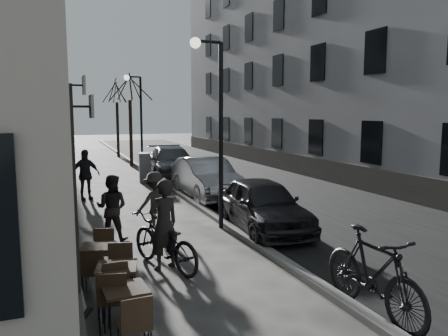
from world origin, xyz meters
TOP-DOWN VIEW (x-y plane):
  - ground at (0.00, 0.00)m, footprint 120.00×120.00m
  - road at (3.85, 16.00)m, footprint 7.30×60.00m
  - kerb at (0.20, 16.00)m, footprint 0.25×60.00m
  - building_right at (9.50, 16.50)m, footprint 4.00×35.00m
  - streetlamp_near at (-0.17, 6.00)m, footprint 0.90×0.28m
  - streetlamp_far at (-0.17, 18.00)m, footprint 0.90×0.28m
  - tree_near at (-0.10, 21.00)m, footprint 2.40×2.40m
  - tree_far at (-0.10, 27.00)m, footprint 2.40×2.40m
  - bistro_set_a at (-3.33, 0.89)m, footprint 0.64×1.50m
  - bistro_set_b at (-3.34, 1.77)m, footprint 0.75×1.59m
  - bistro_set_c at (-3.51, 3.06)m, footprint 0.73×1.52m
  - sign_board at (-4.01, 1.78)m, footprint 0.55×0.64m
  - utility_cabinet at (-0.45, 14.93)m, footprint 0.61×0.95m
  - bicycle at (-2.19, 3.43)m, footprint 1.50×2.28m
  - cyclist_rider at (-2.19, 3.43)m, footprint 0.79×0.66m
  - pedestrian_near at (-2.94, 5.88)m, footprint 1.00×0.91m
  - pedestrian_mid at (-1.79, 6.16)m, footprint 1.17×0.85m
  - pedestrian_far at (-3.27, 11.42)m, footprint 1.16×0.69m
  - car_near at (1.00, 5.45)m, footprint 1.89×4.20m
  - car_mid at (1.00, 10.27)m, footprint 1.61×4.54m
  - car_far at (1.00, 15.61)m, footprint 2.55×5.32m
  - moped at (0.37, 0.22)m, footprint 0.68×2.29m

SIDE VIEW (x-z plane):
  - ground at x=0.00m, z-range 0.00..0.00m
  - road at x=3.85m, z-range 0.00..0.00m
  - kerb at x=0.20m, z-range 0.00..0.12m
  - sign_board at x=-4.01m, z-range -0.09..0.90m
  - bistro_set_c at x=-3.51m, z-range 0.01..0.88m
  - bistro_set_a at x=-3.33m, z-range 0.01..0.89m
  - bistro_set_b at x=-3.34m, z-range 0.01..0.92m
  - bicycle at x=-2.19m, z-range 0.00..1.13m
  - utility_cabinet at x=-0.45m, z-range 0.00..1.34m
  - moped at x=0.37m, z-range 0.00..1.37m
  - car_near at x=1.00m, z-range 0.00..1.40m
  - car_mid at x=1.00m, z-range 0.00..1.49m
  - car_far at x=1.00m, z-range 0.00..1.49m
  - pedestrian_mid at x=-1.79m, z-range 0.00..1.63m
  - pedestrian_near at x=-2.94m, z-range 0.00..1.65m
  - cyclist_rider at x=-2.19m, z-range 0.00..1.85m
  - pedestrian_far at x=-3.27m, z-range 0.00..1.85m
  - streetlamp_near at x=-0.17m, z-range 0.62..5.71m
  - streetlamp_far at x=-0.17m, z-range 0.62..5.71m
  - tree_near at x=-0.10m, z-range 1.81..7.51m
  - tree_far at x=-0.10m, z-range 1.81..7.51m
  - building_right at x=9.50m, z-range 0.00..16.00m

